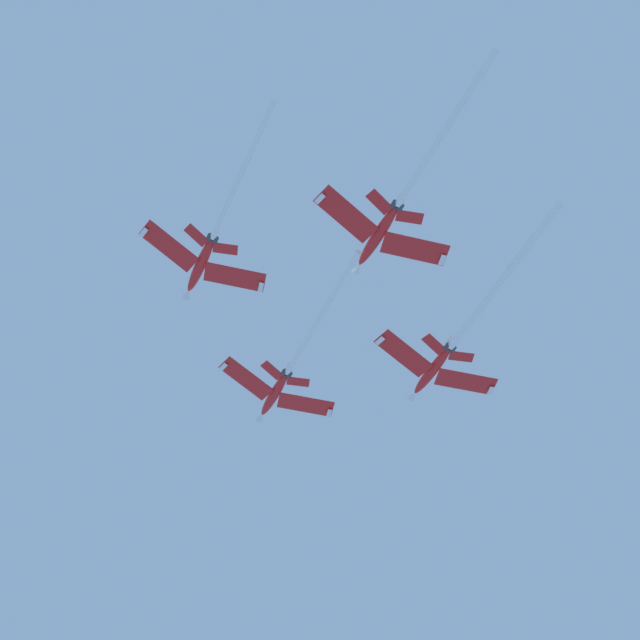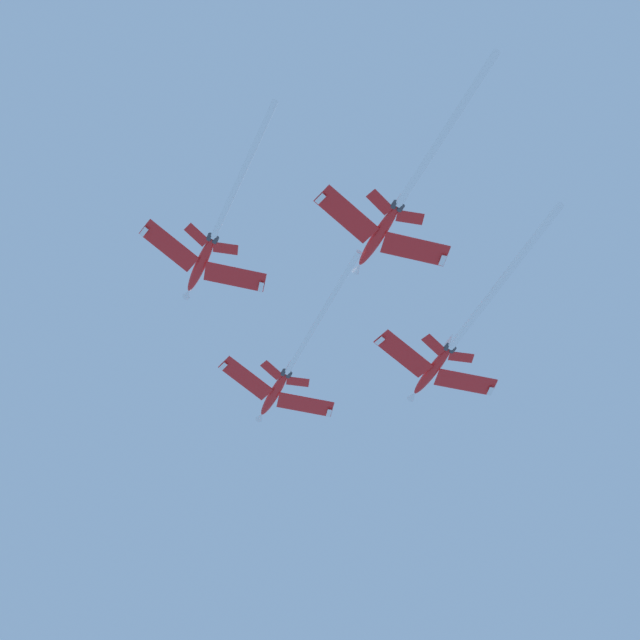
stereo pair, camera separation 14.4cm
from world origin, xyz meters
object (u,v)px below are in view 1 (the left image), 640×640
at_px(jet_lead, 288,371).
at_px(jet_slot, 399,202).
at_px(jet_left_wing, 212,240).
at_px(jet_right_wing, 459,335).

distance_m(jet_lead, jet_slot, 37.97).
height_order(jet_lead, jet_left_wing, jet_lead).
bearing_deg(jet_lead, jet_right_wing, 156.84).
xyz_separation_m(jet_left_wing, jet_slot, (-25.49, 8.65, -9.33)).
relative_size(jet_left_wing, jet_right_wing, 0.89).
bearing_deg(jet_lead, jet_slot, 113.86).
relative_size(jet_lead, jet_right_wing, 0.96).
distance_m(jet_lead, jet_right_wing, 28.63).
xyz_separation_m(jet_lead, jet_left_wing, (11.87, 22.14, -8.22)).
bearing_deg(jet_right_wing, jet_left_wing, 17.49).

